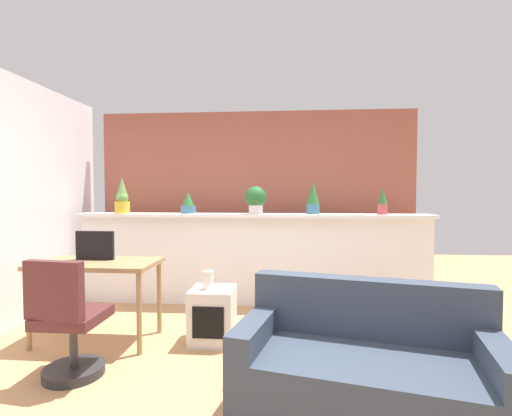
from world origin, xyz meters
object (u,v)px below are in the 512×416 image
object	(u,v)px
couch	(365,370)
vase_on_shelf	(208,280)
potted_plant_4	(382,202)
tv_monitor	(95,245)
side_cube_shelf	(212,315)
desk	(97,270)
potted_plant_0	(122,198)
potted_plant_3	(313,198)
potted_plant_2	(256,199)
office_chair	(68,328)
potted_plant_1	(188,204)

from	to	relation	value
couch	vase_on_shelf	bearing A→B (deg)	140.12
potted_plant_4	tv_monitor	bearing A→B (deg)	-159.15
tv_monitor	side_cube_shelf	bearing A→B (deg)	-0.83
desk	potted_plant_0	bearing A→B (deg)	103.72
potted_plant_0	potted_plant_3	bearing A→B (deg)	1.67
potted_plant_3	potted_plant_4	world-z (taller)	potted_plant_3
potted_plant_2	office_chair	xyz separation A→B (m)	(-1.24, -1.88, -0.92)
potted_plant_3	couch	xyz separation A→B (m)	(0.17, -2.21, -1.04)
potted_plant_2	side_cube_shelf	world-z (taller)	potted_plant_2
potted_plant_4	couch	size ratio (longest dim) A/B	0.18
tv_monitor	couch	xyz separation A→B (m)	(2.30, -1.05, -0.60)
side_cube_shelf	potted_plant_1	bearing A→B (deg)	114.65
tv_monitor	side_cube_shelf	world-z (taller)	tv_monitor
potted_plant_3	tv_monitor	world-z (taller)	potted_plant_3
potted_plant_2	office_chair	bearing A→B (deg)	-123.40
potted_plant_0	tv_monitor	size ratio (longest dim) A/B	1.24
side_cube_shelf	potted_plant_4	bearing A→B (deg)	32.09
desk	vase_on_shelf	bearing A→B (deg)	2.39
potted_plant_2	potted_plant_4	size ratio (longest dim) A/B	1.10
potted_plant_2	potted_plant_3	bearing A→B (deg)	5.27
potted_plant_2	potted_plant_0	bearing A→B (deg)	-179.82
couch	side_cube_shelf	bearing A→B (deg)	138.69
potted_plant_0	tv_monitor	distance (m)	1.20
desk	side_cube_shelf	distance (m)	1.15
potted_plant_3	tv_monitor	xyz separation A→B (m)	(-2.13, -1.16, -0.44)
desk	vase_on_shelf	distance (m)	1.04
office_chair	vase_on_shelf	xyz separation A→B (m)	(0.89, 0.74, 0.20)
potted_plant_2	office_chair	size ratio (longest dim) A/B	0.37
office_chair	potted_plant_0	bearing A→B (deg)	102.89
potted_plant_4	couch	world-z (taller)	potted_plant_4
desk	potted_plant_3	bearing A→B (deg)	30.92
potted_plant_3	vase_on_shelf	bearing A→B (deg)	-130.91
potted_plant_0	office_chair	bearing A→B (deg)	-77.11
potted_plant_2	potted_plant_4	distance (m)	1.51
potted_plant_0	potted_plant_1	xyz separation A→B (m)	(0.82, 0.06, -0.07)
tv_monitor	side_cube_shelf	xyz separation A→B (m)	(1.13, -0.02, -0.64)
vase_on_shelf	couch	size ratio (longest dim) A/B	0.10
potted_plant_4	couch	bearing A→B (deg)	-106.48
side_cube_shelf	office_chair	bearing A→B (deg)	-140.53
potted_plant_3	side_cube_shelf	xyz separation A→B (m)	(-1.00, -1.18, -1.08)
potted_plant_3	side_cube_shelf	distance (m)	1.88
potted_plant_4	potted_plant_0	bearing A→B (deg)	-179.47
office_chair	couch	world-z (taller)	office_chair
potted_plant_1	side_cube_shelf	bearing A→B (deg)	-65.35
potted_plant_0	office_chair	distance (m)	2.14
potted_plant_1	potted_plant_3	world-z (taller)	potted_plant_3
potted_plant_4	tv_monitor	distance (m)	3.18
potted_plant_1	potted_plant_2	world-z (taller)	potted_plant_2
potted_plant_4	couch	distance (m)	2.47
desk	vase_on_shelf	xyz separation A→B (m)	(1.03, 0.04, -0.08)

